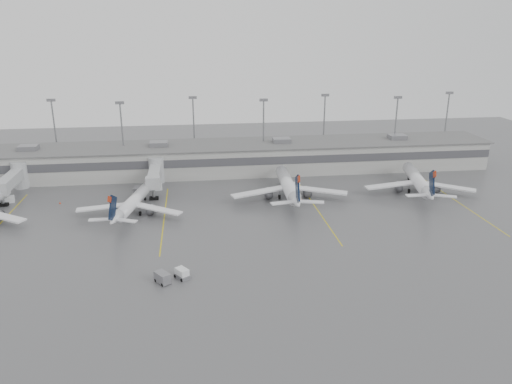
{
  "coord_description": "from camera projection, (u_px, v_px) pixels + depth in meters",
  "views": [
    {
      "loc": [
        -10.48,
        -81.17,
        41.22
      ],
      "look_at": [
        3.15,
        24.0,
        5.0
      ],
      "focal_mm": 35.0,
      "sensor_mm": 36.0,
      "label": 1
    }
  ],
  "objects": [
    {
      "name": "jet_far_right",
      "position": [
        418.0,
        181.0,
        126.19
      ],
      "size": [
        26.83,
        30.4,
        9.95
      ],
      "rotation": [
        0.0,
        0.0,
        -0.21
      ],
      "color": "white",
      "rests_on": "ground"
    },
    {
      "name": "gse_loader",
      "position": [
        138.0,
        191.0,
        125.02
      ],
      "size": [
        2.37,
        3.51,
        2.08
      ],
      "primitive_type": "cube",
      "rotation": [
        0.0,
        0.0,
        -0.09
      ],
      "color": "slate",
      "rests_on": "ground"
    },
    {
      "name": "jet_bridge_left",
      "position": [
        15.0,
        178.0,
        125.68
      ],
      "size": [
        4.0,
        17.2,
        7.0
      ],
      "color": "#A4A6A9",
      "rests_on": "ground"
    },
    {
      "name": "terminal",
      "position": [
        230.0,
        157.0,
        143.84
      ],
      "size": [
        152.0,
        17.0,
        9.45
      ],
      "color": "#A1A19D",
      "rests_on": "ground"
    },
    {
      "name": "gse_uld_a",
      "position": [
        9.0,
        199.0,
        119.96
      ],
      "size": [
        2.52,
        1.98,
        1.58
      ],
      "primitive_type": "cube",
      "rotation": [
        0.0,
        0.0,
        0.24
      ],
      "color": "white",
      "rests_on": "ground"
    },
    {
      "name": "baggage_cart",
      "position": [
        163.0,
        278.0,
        82.87
      ],
      "size": [
        3.0,
        3.29,
        1.84
      ],
      "rotation": [
        0.0,
        0.0,
        0.62
      ],
      "color": "slate",
      "rests_on": "ground"
    },
    {
      "name": "gse_uld_b",
      "position": [
        157.0,
        187.0,
        128.85
      ],
      "size": [
        2.9,
        2.27,
        1.82
      ],
      "primitive_type": "cube",
      "rotation": [
        0.0,
        0.0,
        0.24
      ],
      "color": "white",
      "rests_on": "ground"
    },
    {
      "name": "cone_b",
      "position": [
        130.0,
        203.0,
        118.61
      ],
      "size": [
        0.45,
        0.45,
        0.72
      ],
      "primitive_type": "cone",
      "color": "red",
      "rests_on": "ground"
    },
    {
      "name": "baggage_tug",
      "position": [
        182.0,
        274.0,
        84.48
      ],
      "size": [
        2.93,
        3.18,
        1.75
      ],
      "rotation": [
        0.0,
        0.0,
        0.62
      ],
      "color": "white",
      "rests_on": "ground"
    },
    {
      "name": "stand_markings",
      "position": [
        242.0,
        213.0,
        113.3
      ],
      "size": [
        105.25,
        40.0,
        0.01
      ],
      "color": "#D3BF0C",
      "rests_on": "ground"
    },
    {
      "name": "jet_bridge_right",
      "position": [
        155.0,
        173.0,
        129.94
      ],
      "size": [
        4.0,
        17.2,
        7.0
      ],
      "color": "#A4A6A9",
      "rests_on": "ground"
    },
    {
      "name": "gse_uld_c",
      "position": [
        295.0,
        186.0,
        129.3
      ],
      "size": [
        2.73,
        1.98,
        1.81
      ],
      "primitive_type": "cube",
      "rotation": [
        0.0,
        0.0,
        -0.11
      ],
      "color": "white",
      "rests_on": "ground"
    },
    {
      "name": "cone_a",
      "position": [
        60.0,
        203.0,
        119.17
      ],
      "size": [
        0.38,
        0.38,
        0.61
      ],
      "primitive_type": "cone",
      "color": "red",
      "rests_on": "ground"
    },
    {
      "name": "cone_d",
      "position": [
        428.0,
        195.0,
        124.16
      ],
      "size": [
        0.46,
        0.46,
        0.74
      ],
      "primitive_type": "cone",
      "color": "red",
      "rests_on": "ground"
    },
    {
      "name": "cone_c",
      "position": [
        302.0,
        200.0,
        121.0
      ],
      "size": [
        0.44,
        0.44,
        0.7
      ],
      "primitive_type": "cone",
      "color": "red",
      "rests_on": "ground"
    },
    {
      "name": "jet_mid_left",
      "position": [
        132.0,
        203.0,
        111.84
      ],
      "size": [
        23.64,
        26.79,
        8.79
      ],
      "rotation": [
        0.0,
        0.0,
        -0.22
      ],
      "color": "white",
      "rests_on": "ground"
    },
    {
      "name": "light_masts",
      "position": [
        228.0,
        127.0,
        146.71
      ],
      "size": [
        142.4,
        8.0,
        20.6
      ],
      "color": "gray",
      "rests_on": "ground"
    },
    {
      "name": "ground",
      "position": [
        256.0,
        261.0,
        90.77
      ],
      "size": [
        260.0,
        260.0,
        0.0
      ],
      "primitive_type": "plane",
      "color": "#525254",
      "rests_on": "ground"
    },
    {
      "name": "jet_mid_right",
      "position": [
        288.0,
        186.0,
        122.05
      ],
      "size": [
        28.59,
        32.08,
        10.37
      ],
      "rotation": [
        0.0,
        0.0,
        -0.04
      ],
      "color": "white",
      "rests_on": "ground"
    }
  ]
}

